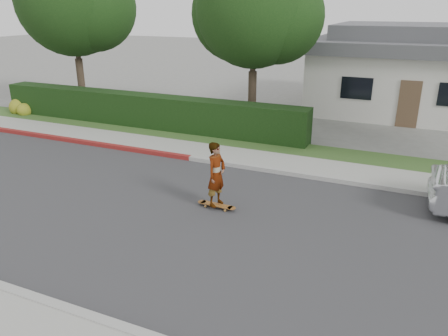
{
  "coord_description": "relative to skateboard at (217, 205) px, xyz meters",
  "views": [
    {
      "loc": [
        8.02,
        -8.82,
        5.18
      ],
      "look_at": [
        3.5,
        1.41,
        1.0
      ],
      "focal_mm": 35.0,
      "sensor_mm": 36.0,
      "label": 1
    }
  ],
  "objects": [
    {
      "name": "road",
      "position": [
        -3.5,
        -0.91,
        -0.09
      ],
      "size": [
        60.0,
        8.0,
        0.01
      ],
      "primitive_type": "cube",
      "color": "#2D2D30",
      "rests_on": "ground"
    },
    {
      "name": "skateboarder",
      "position": [
        0.0,
        0.0,
        0.89
      ],
      "size": [
        0.54,
        0.71,
        1.75
      ],
      "primitive_type": "imported",
      "rotation": [
        0.0,
        0.0,
        1.37
      ],
      "color": "white",
      "rests_on": "skateboard"
    },
    {
      "name": "hedge",
      "position": [
        -6.5,
        6.29,
        0.65
      ],
      "size": [
        15.0,
        1.0,
        1.5
      ],
      "primitive_type": "cube",
      "color": "black",
      "rests_on": "ground"
    },
    {
      "name": "skateboard",
      "position": [
        0.0,
        0.0,
        0.0
      ],
      "size": [
        1.13,
        0.26,
        0.1
      ],
      "rotation": [
        0.0,
        0.0,
        -0.04
      ],
      "color": "#C78736",
      "rests_on": "ground"
    },
    {
      "name": "ground",
      "position": [
        -3.5,
        -0.91,
        -0.1
      ],
      "size": [
        120.0,
        120.0,
        0.0
      ],
      "primitive_type": "plane",
      "color": "slate",
      "rests_on": "ground"
    },
    {
      "name": "house",
      "position": [
        4.5,
        15.09,
        2.0
      ],
      "size": [
        10.6,
        8.6,
        4.3
      ],
      "color": "beige",
      "rests_on": "ground"
    },
    {
      "name": "planting_strip",
      "position": [
        -3.5,
        5.69,
        -0.05
      ],
      "size": [
        60.0,
        1.6,
        0.1
      ],
      "primitive_type": "cube",
      "color": "#2D4C1E",
      "rests_on": "ground"
    },
    {
      "name": "tree_left",
      "position": [
        -11.02,
        7.78,
        5.17
      ],
      "size": [
        5.99,
        5.21,
        8.0
      ],
      "color": "#33261C",
      "rests_on": "ground"
    },
    {
      "name": "curb_red_section",
      "position": [
        -8.5,
        3.19,
        -0.02
      ],
      "size": [
        12.0,
        0.21,
        0.15
      ],
      "primitive_type": "cube",
      "color": "maroon",
      "rests_on": "ground"
    },
    {
      "name": "curb_far",
      "position": [
        -3.5,
        3.19,
        -0.02
      ],
      "size": [
        60.0,
        0.2,
        0.15
      ],
      "primitive_type": "cube",
      "color": "#9E9E99",
      "rests_on": "ground"
    },
    {
      "name": "flowering_shrub",
      "position": [
        -13.51,
        5.83,
        0.24
      ],
      "size": [
        1.4,
        1.0,
        0.9
      ],
      "color": "#2D4C19",
      "rests_on": "ground"
    },
    {
      "name": "tree_center",
      "position": [
        -2.02,
        8.28,
        4.81
      ],
      "size": [
        5.66,
        4.84,
        7.44
      ],
      "color": "#33261C",
      "rests_on": "ground"
    },
    {
      "name": "sidewalk_far",
      "position": [
        -3.5,
        4.09,
        -0.04
      ],
      "size": [
        60.0,
        1.6,
        0.12
      ],
      "primitive_type": "cube",
      "color": "gray",
      "rests_on": "ground"
    }
  ]
}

